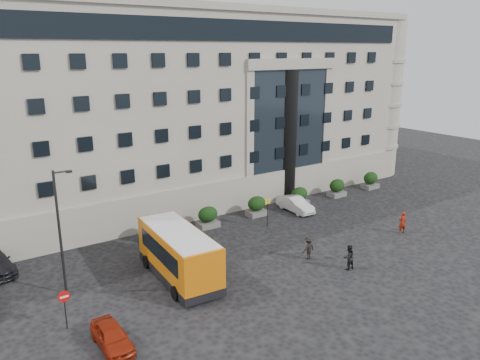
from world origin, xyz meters
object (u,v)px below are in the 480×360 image
at_px(hedge_c, 257,206).
at_px(no_entry_sign, 65,302).
at_px(parked_car_d, 8,227).
at_px(pedestrian_c, 308,248).
at_px(street_lamp, 60,228).
at_px(pedestrian_a, 402,222).
at_px(minibus, 179,252).
at_px(parked_car_a, 112,336).
at_px(hedge_f, 371,180).
at_px(hedge_b, 208,217).
at_px(hedge_e, 337,188).
at_px(white_taxi, 295,204).
at_px(hedge_a, 152,230).
at_px(hedge_d, 299,196).
at_px(bus_stop_sign, 268,208).
at_px(pedestrian_b, 349,257).

distance_m(hedge_c, no_entry_sign, 21.33).
bearing_deg(parked_car_d, pedestrian_c, -49.99).
height_order(street_lamp, pedestrian_a, street_lamp).
distance_m(minibus, parked_car_a, 8.11).
height_order(hedge_f, minibus, minibus).
distance_m(no_entry_sign, minibus, 8.10).
xyz_separation_m(hedge_c, parked_car_d, (-19.74, 7.92, -0.28)).
distance_m(hedge_b, parked_car_a, 17.34).
height_order(hedge_c, hedge_f, same).
bearing_deg(hedge_e, white_taxi, -170.43).
bearing_deg(street_lamp, pedestrian_c, -16.78).
xyz_separation_m(pedestrian_a, pedestrian_c, (-9.86, 0.70, -0.09)).
relative_size(street_lamp, no_entry_sign, 3.45).
relative_size(parked_car_a, pedestrian_a, 1.91).
distance_m(parked_car_a, parked_car_d, 19.80).
bearing_deg(pedestrian_a, street_lamp, 8.61).
distance_m(hedge_e, parked_car_d, 31.16).
height_order(hedge_e, pedestrian_a, pedestrian_a).
bearing_deg(white_taxi, hedge_b, 174.15).
distance_m(hedge_a, hedge_e, 20.80).
relative_size(hedge_d, hedge_f, 1.00).
distance_m(street_lamp, pedestrian_c, 17.03).
bearing_deg(parked_car_d, minibus, -65.78).
relative_size(minibus, parked_car_d, 1.76).
xyz_separation_m(hedge_d, pedestrian_c, (-7.58, -9.61, -0.07)).
relative_size(hedge_f, bus_stop_sign, 0.73).
bearing_deg(no_entry_sign, parked_car_a, -63.13).
xyz_separation_m(street_lamp, parked_car_d, (-1.40, 12.72, -3.72)).
relative_size(hedge_a, pedestrian_c, 1.07).
distance_m(no_entry_sign, pedestrian_b, 18.54).
relative_size(pedestrian_b, pedestrian_c, 1.06).
xyz_separation_m(hedge_d, pedestrian_a, (2.27, -10.32, 0.02)).
bearing_deg(hedge_e, parked_car_d, 165.28).
relative_size(hedge_d, pedestrian_c, 1.07).
bearing_deg(pedestrian_a, hedge_b, -18.47).
xyz_separation_m(parked_car_a, pedestrian_a, (25.37, 1.48, 0.33)).
bearing_deg(pedestrian_a, parked_car_a, 24.02).
distance_m(bus_stop_sign, parked_car_a, 19.27).
height_order(hedge_c, hedge_e, same).
distance_m(hedge_d, street_lamp, 24.27).
distance_m(hedge_f, pedestrian_c, 20.39).
height_order(bus_stop_sign, pedestrian_a, bus_stop_sign).
distance_m(bus_stop_sign, parked_car_d, 21.70).
bearing_deg(white_taxi, hedge_e, 10.90).
height_order(hedge_e, street_lamp, street_lamp).
height_order(minibus, pedestrian_a, minibus).
distance_m(hedge_a, parked_car_d, 12.25).
relative_size(no_entry_sign, pedestrian_c, 1.35).
distance_m(hedge_e, white_taxi, 6.76).
relative_size(minibus, parked_car_a, 2.27).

